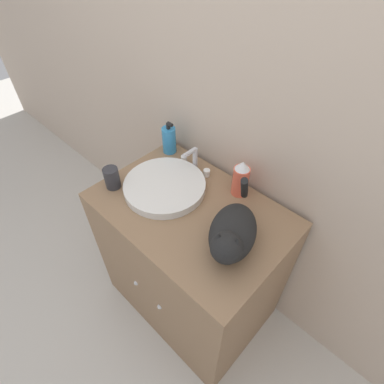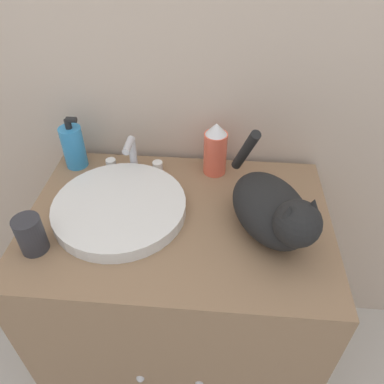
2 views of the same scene
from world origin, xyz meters
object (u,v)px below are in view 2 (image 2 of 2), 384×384
(spray_bottle, at_px, (215,149))
(cup, at_px, (31,235))
(soap_bottle, at_px, (73,146))
(cat, at_px, (274,210))

(spray_bottle, distance_m, cup, 0.57)
(cup, bearing_deg, spray_bottle, 39.64)
(soap_bottle, relative_size, spray_bottle, 1.01)
(cat, xyz_separation_m, soap_bottle, (-0.61, 0.26, -0.01))
(soap_bottle, bearing_deg, spray_bottle, 0.50)
(spray_bottle, bearing_deg, cat, -58.80)
(spray_bottle, bearing_deg, soap_bottle, -179.50)
(spray_bottle, height_order, cup, spray_bottle)
(spray_bottle, bearing_deg, cup, -140.36)
(cat, xyz_separation_m, cup, (-0.60, -0.10, -0.03))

